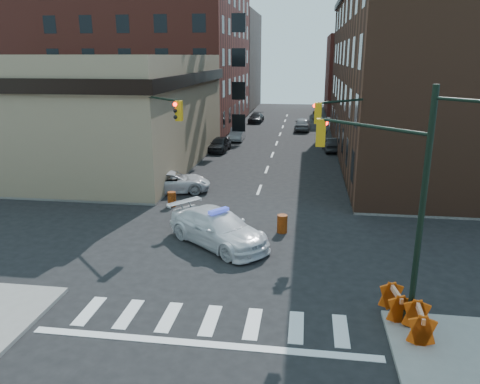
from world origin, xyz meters
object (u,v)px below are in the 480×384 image
(parked_car_wnear, at_px, (220,144))
(parked_car_wfar, at_px, (237,134))
(police_car, at_px, (218,228))
(barrel_road, at_px, (282,224))
(barricade_nw_a, at_px, (121,184))
(pickup, at_px, (172,182))
(barrel_bank, at_px, (172,199))
(barricade_se_a, at_px, (395,303))
(parked_car_enear, at_px, (331,145))
(pedestrian_a, at_px, (127,187))
(pedestrian_b, at_px, (113,173))

(parked_car_wnear, distance_m, parked_car_wfar, 6.41)
(police_car, distance_m, barrel_road, 3.68)
(parked_car_wfar, xyz_separation_m, barrel_road, (6.44, -27.22, -0.19))
(barricade_nw_a, bearing_deg, parked_car_wnear, 88.01)
(parked_car_wnear, bearing_deg, pickup, -88.41)
(parked_car_wfar, bearing_deg, barrel_bank, -92.77)
(barricade_se_a, distance_m, barricade_nw_a, 20.55)
(barricade_se_a, bearing_deg, parked_car_enear, -6.49)
(parked_car_wnear, distance_m, barrel_bank, 17.36)
(parked_car_wfar, xyz_separation_m, parked_car_enear, (9.92, -4.83, -0.02))
(pickup, bearing_deg, pedestrian_a, 124.37)
(pedestrian_a, bearing_deg, pedestrian_b, 143.78)
(parked_car_enear, distance_m, pedestrian_a, 22.87)
(police_car, bearing_deg, barrel_road, -16.51)
(pedestrian_a, bearing_deg, barricade_nw_a, 140.68)
(parked_car_wfar, distance_m, barrel_bank, 23.73)
(pickup, distance_m, barrel_road, 10.20)
(barricade_nw_a, bearing_deg, parked_car_wfar, 90.13)
(parked_car_enear, height_order, barricade_nw_a, parked_car_enear)
(police_car, height_order, barricade_se_a, police_car)
(pickup, xyz_separation_m, barricade_nw_a, (-3.29, -0.90, -0.05))
(barrel_road, bearing_deg, pickup, 140.01)
(pedestrian_b, bearing_deg, barricade_se_a, -66.96)
(parked_car_wfar, relative_size, barricade_nw_a, 3.00)
(police_car, height_order, pedestrian_a, pedestrian_a)
(barrel_road, height_order, barrel_bank, barrel_road)
(barricade_nw_a, bearing_deg, pedestrian_a, -44.85)
(parked_car_wnear, height_order, pedestrian_a, pedestrian_a)
(parked_car_wfar, xyz_separation_m, pedestrian_b, (-5.74, -20.28, 0.43))
(parked_car_wfar, distance_m, barricade_se_a, 36.71)
(police_car, relative_size, barrel_bank, 6.41)
(parked_car_wnear, height_order, barrel_road, parked_car_wnear)
(parked_car_enear, bearing_deg, pickup, 49.22)
(parked_car_wnear, xyz_separation_m, parked_car_enear, (10.71, 1.53, -0.04))
(police_car, height_order, barrel_bank, police_car)
(barrel_bank, bearing_deg, police_car, -54.59)
(barrel_road, xyz_separation_m, barricade_nw_a, (-11.10, 5.65, 0.18))
(pickup, relative_size, barricade_se_a, 4.00)
(parked_car_enear, bearing_deg, barricade_se_a, 86.44)
(police_car, distance_m, barrel_bank, 6.83)
(pedestrian_a, distance_m, barrel_road, 10.71)
(pickup, bearing_deg, parked_car_wnear, -19.00)
(police_car, relative_size, parked_car_wnear, 1.42)
(pickup, distance_m, barricade_se_a, 18.88)
(parked_car_wnear, relative_size, pedestrian_a, 2.49)
(parked_car_wfar, distance_m, parked_car_enear, 11.04)
(pickup, bearing_deg, parked_car_wfar, -20.44)
(pedestrian_b, bearing_deg, pickup, -30.27)
(parked_car_enear, bearing_deg, parked_car_wnear, 2.89)
(parked_car_wnear, height_order, parked_car_enear, parked_car_wnear)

